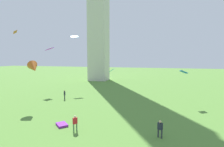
# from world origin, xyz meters

# --- Properties ---
(person_0) EXTENTS (0.51, 0.45, 1.68)m
(person_0) POSITION_xyz_m (7.39, 8.46, 0.95)
(person_0) COLOR #2D3338
(person_0) RESTS_ON ground_plane
(person_1) EXTENTS (0.46, 0.49, 1.65)m
(person_1) POSITION_xyz_m (-9.21, 19.55, 0.93)
(person_1) COLOR #2D3338
(person_1) RESTS_ON ground_plane
(person_2) EXTENTS (0.43, 0.49, 1.65)m
(person_2) POSITION_xyz_m (-0.96, 7.65, 0.93)
(person_2) COLOR #51754C
(person_2) RESTS_ON ground_plane
(kite_flying_0) EXTENTS (1.35, 1.06, 0.66)m
(kite_flying_0) POSITION_xyz_m (10.76, 21.88, 5.21)
(kite_flying_0) COLOR blue
(kite_flying_1) EXTENTS (2.77, 2.62, 2.12)m
(kite_flying_1) POSITION_xyz_m (-10.56, 13.55, 6.00)
(kite_flying_1) COLOR #BF591B
(kite_flying_2) EXTENTS (1.13, 1.54, 0.84)m
(kite_flying_2) POSITION_xyz_m (-3.42, 29.83, 4.60)
(kite_flying_2) COLOR #20C0AB
(kite_flying_3) EXTENTS (0.83, 0.92, 0.59)m
(kite_flying_3) POSITION_xyz_m (-13.87, 13.88, 11.30)
(kite_flying_3) COLOR #C25821
(kite_flying_4) EXTENTS (1.32, 1.83, 0.80)m
(kite_flying_4) POSITION_xyz_m (-15.95, 25.27, 9.34)
(kite_flying_4) COLOR #C429EC
(kite_flying_5) EXTENTS (1.93, 1.91, 0.85)m
(kite_flying_5) POSITION_xyz_m (-12.42, 29.83, 12.29)
(kite_flying_5) COLOR #0E57B6
(kite_bundle_1) EXTENTS (1.75, 1.72, 0.23)m
(kite_bundle_1) POSITION_xyz_m (-3.08, 8.60, 0.11)
(kite_bundle_1) COLOR purple
(kite_bundle_1) RESTS_ON ground_plane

